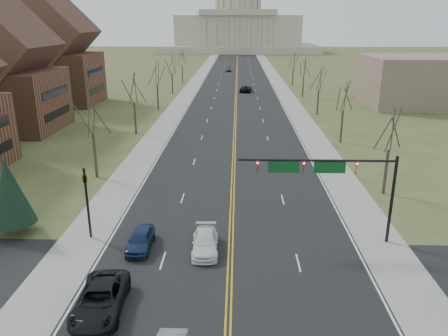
# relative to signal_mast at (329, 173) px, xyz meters

# --- Properties ---
(road) EXTENTS (20.00, 380.00, 0.01)m
(road) POSITION_rel_signal_mast_xyz_m (-7.45, 96.50, -5.76)
(road) COLOR black
(road) RESTS_ON ground
(cross_road) EXTENTS (120.00, 14.00, 0.01)m
(cross_road) POSITION_rel_signal_mast_xyz_m (-7.45, -7.50, -5.76)
(cross_road) COLOR black
(cross_road) RESTS_ON ground
(sidewalk_left) EXTENTS (4.00, 380.00, 0.03)m
(sidewalk_left) POSITION_rel_signal_mast_xyz_m (-19.45, 96.50, -5.75)
(sidewalk_left) COLOR gray
(sidewalk_left) RESTS_ON ground
(sidewalk_right) EXTENTS (4.00, 380.00, 0.03)m
(sidewalk_right) POSITION_rel_signal_mast_xyz_m (4.55, 96.50, -5.75)
(sidewalk_right) COLOR gray
(sidewalk_right) RESTS_ON ground
(center_line) EXTENTS (0.42, 380.00, 0.01)m
(center_line) POSITION_rel_signal_mast_xyz_m (-7.45, 96.50, -5.75)
(center_line) COLOR gold
(center_line) RESTS_ON road
(edge_line_left) EXTENTS (0.15, 380.00, 0.01)m
(edge_line_left) POSITION_rel_signal_mast_xyz_m (-17.25, 96.50, -5.75)
(edge_line_left) COLOR silver
(edge_line_left) RESTS_ON road
(edge_line_right) EXTENTS (0.15, 380.00, 0.01)m
(edge_line_right) POSITION_rel_signal_mast_xyz_m (2.35, 96.50, -5.75)
(edge_line_right) COLOR silver
(edge_line_right) RESTS_ON road
(capitol) EXTENTS (90.00, 60.00, 50.00)m
(capitol) POSITION_rel_signal_mast_xyz_m (-7.45, 236.41, 8.44)
(capitol) COLOR #BDB09D
(capitol) RESTS_ON ground
(signal_mast) EXTENTS (12.12, 0.44, 7.20)m
(signal_mast) POSITION_rel_signal_mast_xyz_m (0.00, 0.00, 0.00)
(signal_mast) COLOR black
(signal_mast) RESTS_ON ground
(signal_left) EXTENTS (0.32, 0.36, 6.00)m
(signal_left) POSITION_rel_signal_mast_xyz_m (-18.95, 0.00, -2.05)
(signal_left) COLOR black
(signal_left) RESTS_ON ground
(tree_r_0) EXTENTS (3.74, 3.74, 8.50)m
(tree_r_0) POSITION_rel_signal_mast_xyz_m (8.05, 10.50, 0.79)
(tree_r_0) COLOR #372720
(tree_r_0) RESTS_ON ground
(tree_l_0) EXTENTS (3.96, 3.96, 9.00)m
(tree_l_0) POSITION_rel_signal_mast_xyz_m (-22.95, 14.50, 1.18)
(tree_l_0) COLOR #372720
(tree_l_0) RESTS_ON ground
(tree_r_1) EXTENTS (3.74, 3.74, 8.50)m
(tree_r_1) POSITION_rel_signal_mast_xyz_m (8.05, 30.50, 0.79)
(tree_r_1) COLOR #372720
(tree_r_1) RESTS_ON ground
(tree_l_1) EXTENTS (3.96, 3.96, 9.00)m
(tree_l_1) POSITION_rel_signal_mast_xyz_m (-22.95, 34.50, 1.18)
(tree_l_1) COLOR #372720
(tree_l_1) RESTS_ON ground
(tree_r_2) EXTENTS (3.74, 3.74, 8.50)m
(tree_r_2) POSITION_rel_signal_mast_xyz_m (8.05, 50.50, 0.79)
(tree_r_2) COLOR #372720
(tree_r_2) RESTS_ON ground
(tree_l_2) EXTENTS (3.96, 3.96, 9.00)m
(tree_l_2) POSITION_rel_signal_mast_xyz_m (-22.95, 54.50, 1.18)
(tree_l_2) COLOR #372720
(tree_l_2) RESTS_ON ground
(tree_r_3) EXTENTS (3.74, 3.74, 8.50)m
(tree_r_3) POSITION_rel_signal_mast_xyz_m (8.05, 70.50, 0.79)
(tree_r_3) COLOR #372720
(tree_r_3) RESTS_ON ground
(tree_l_3) EXTENTS (3.96, 3.96, 9.00)m
(tree_l_3) POSITION_rel_signal_mast_xyz_m (-22.95, 74.50, 1.18)
(tree_l_3) COLOR #372720
(tree_l_3) RESTS_ON ground
(tree_r_4) EXTENTS (3.74, 3.74, 8.50)m
(tree_r_4) POSITION_rel_signal_mast_xyz_m (8.05, 90.50, 0.79)
(tree_r_4) COLOR #372720
(tree_r_4) RESTS_ON ground
(tree_l_4) EXTENTS (3.96, 3.96, 9.00)m
(tree_l_4) POSITION_rel_signal_mast_xyz_m (-22.95, 94.50, 1.18)
(tree_l_4) COLOR #372720
(tree_l_4) RESTS_ON ground
(conifer_l) EXTENTS (3.64, 3.64, 6.50)m
(conifer_l) POSITION_rel_signal_mast_xyz_m (-25.45, 0.50, -2.02)
(conifer_l) COLOR #372720
(conifer_l) RESTS_ON ground
(bldg_left_mid) EXTENTS (15.10, 14.28, 20.75)m
(bldg_left_mid) POSITION_rel_signal_mast_xyz_m (-43.44, 36.50, 2.78)
(bldg_left_mid) COLOR brown
(bldg_left_mid) RESTS_ON ground
(bldg_left_far) EXTENTS (17.10, 14.28, 23.25)m
(bldg_left_far) POSITION_rel_signal_mast_xyz_m (-45.44, 60.50, 3.78)
(bldg_left_far) COLOR brown
(bldg_left_far) RESTS_ON ground
(bldg_right_mass) EXTENTS (25.00, 20.00, 10.00)m
(bldg_right_mass) POSITION_rel_signal_mast_xyz_m (32.55, 62.50, -0.76)
(bldg_right_mass) COLOR #786055
(bldg_right_mass) RESTS_ON ground
(car_sb_outer_lead) EXTENTS (3.08, 6.11, 1.66)m
(car_sb_outer_lead) POSITION_rel_signal_mast_xyz_m (-15.21, -9.52, -4.92)
(car_sb_outer_lead) COLOR black
(car_sb_outer_lead) RESTS_ON road
(car_sb_inner_second) EXTENTS (2.15, 4.88, 1.40)m
(car_sb_inner_second) POSITION_rel_signal_mast_xyz_m (-9.40, -1.93, -5.05)
(car_sb_inner_second) COLOR white
(car_sb_inner_second) RESTS_ON road
(car_sb_outer_second) EXTENTS (1.81, 4.45, 1.51)m
(car_sb_outer_second) POSITION_rel_signal_mast_xyz_m (-14.46, -1.67, -4.99)
(car_sb_outer_second) COLOR navy
(car_sb_outer_second) RESTS_ON road
(car_far_nb) EXTENTS (3.32, 6.00, 1.59)m
(car_far_nb) POSITION_rel_signal_mast_xyz_m (-5.02, 78.65, -4.96)
(car_far_nb) COLOR black
(car_far_nb) RESTS_ON road
(car_far_sb) EXTENTS (2.00, 4.59, 1.54)m
(car_far_sb) POSITION_rel_signal_mast_xyz_m (-10.48, 125.49, -4.98)
(car_far_sb) COLOR #51535A
(car_far_sb) RESTS_ON road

